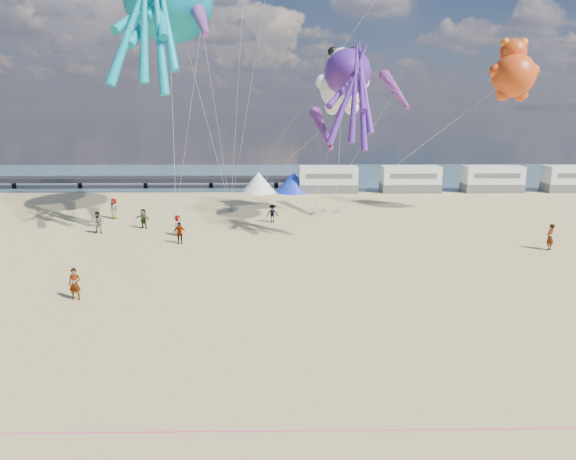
% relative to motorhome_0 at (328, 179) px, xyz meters
% --- Properties ---
extents(ground, '(120.00, 120.00, 0.00)m').
position_rel_motorhome_0_xyz_m(ground, '(-6.00, -40.00, -1.50)').
color(ground, '#D2BC79').
rests_on(ground, ground).
extents(water, '(120.00, 120.00, 0.00)m').
position_rel_motorhome_0_xyz_m(water, '(-6.00, 15.00, -1.48)').
color(water, '#335262').
rests_on(water, ground).
extents(pier, '(60.00, 3.00, 0.50)m').
position_rel_motorhome_0_xyz_m(pier, '(-34.00, 4.00, -0.50)').
color(pier, black).
rests_on(pier, ground).
extents(motorhome_0, '(6.60, 2.50, 3.00)m').
position_rel_motorhome_0_xyz_m(motorhome_0, '(0.00, 0.00, 0.00)').
color(motorhome_0, silver).
rests_on(motorhome_0, ground).
extents(motorhome_1, '(6.60, 2.50, 3.00)m').
position_rel_motorhome_0_xyz_m(motorhome_1, '(9.50, 0.00, 0.00)').
color(motorhome_1, silver).
rests_on(motorhome_1, ground).
extents(motorhome_2, '(6.60, 2.50, 3.00)m').
position_rel_motorhome_0_xyz_m(motorhome_2, '(19.00, 0.00, 0.00)').
color(motorhome_2, silver).
rests_on(motorhome_2, ground).
extents(motorhome_3, '(6.60, 2.50, 3.00)m').
position_rel_motorhome_0_xyz_m(motorhome_3, '(28.50, 0.00, 0.00)').
color(motorhome_3, silver).
rests_on(motorhome_3, ground).
extents(tent_white, '(4.00, 4.00, 2.40)m').
position_rel_motorhome_0_xyz_m(tent_white, '(-8.00, 0.00, -0.30)').
color(tent_white, white).
rests_on(tent_white, ground).
extents(tent_blue, '(4.00, 4.00, 2.40)m').
position_rel_motorhome_0_xyz_m(tent_blue, '(-4.00, 0.00, -0.30)').
color(tent_blue, '#1933CC').
rests_on(tent_blue, ground).
extents(rope_line, '(34.00, 0.03, 0.03)m').
position_rel_motorhome_0_xyz_m(rope_line, '(-6.00, -45.00, -1.48)').
color(rope_line, '#F2338C').
rests_on(rope_line, ground).
extents(standing_person, '(0.61, 0.40, 1.65)m').
position_rel_motorhome_0_xyz_m(standing_person, '(-15.85, -33.93, -0.67)').
color(standing_person, tan).
rests_on(standing_person, ground).
extents(beachgoer_0, '(0.60, 0.68, 1.57)m').
position_rel_motorhome_0_xyz_m(beachgoer_0, '(-13.27, -20.49, -0.71)').
color(beachgoer_0, '#7F6659').
rests_on(beachgoer_0, ground).
extents(beachgoer_1, '(0.87, 0.59, 1.73)m').
position_rel_motorhome_0_xyz_m(beachgoer_1, '(-19.49, -19.84, -0.64)').
color(beachgoer_1, '#7F6659').
rests_on(beachgoer_1, ground).
extents(beachgoer_2, '(0.81, 0.66, 1.54)m').
position_rel_motorhome_0_xyz_m(beachgoer_2, '(-6.16, -16.06, -0.73)').
color(beachgoer_2, '#7F6659').
rests_on(beachgoer_2, ground).
extents(beachgoer_3, '(1.06, 0.67, 1.58)m').
position_rel_motorhome_0_xyz_m(beachgoer_3, '(-12.69, -22.96, -0.71)').
color(beachgoer_3, '#7F6659').
rests_on(beachgoer_3, ground).
extents(beachgoer_4, '(1.00, 0.78, 1.59)m').
position_rel_motorhome_0_xyz_m(beachgoer_4, '(-16.53, -18.06, -0.70)').
color(beachgoer_4, '#7F6659').
rests_on(beachgoer_4, ground).
extents(beachgoer_5, '(1.65, 1.50, 1.83)m').
position_rel_motorhome_0_xyz_m(beachgoer_5, '(12.87, -25.01, -0.58)').
color(beachgoer_5, '#7F6659').
rests_on(beachgoer_5, ground).
extents(beachgoer_6, '(0.79, 0.74, 1.81)m').
position_rel_motorhome_0_xyz_m(beachgoer_6, '(-20.04, -14.26, -0.59)').
color(beachgoer_6, '#7F6659').
rests_on(beachgoer_6, ground).
extents(sandbag_a, '(0.50, 0.35, 0.22)m').
position_rel_motorhome_0_xyz_m(sandbag_a, '(-14.74, -13.88, -1.39)').
color(sandbag_a, gray).
rests_on(sandbag_a, ground).
extents(sandbag_b, '(0.50, 0.35, 0.22)m').
position_rel_motorhome_0_xyz_m(sandbag_b, '(-2.45, -12.72, -1.39)').
color(sandbag_b, gray).
rests_on(sandbag_b, ground).
extents(sandbag_c, '(0.50, 0.35, 0.22)m').
position_rel_motorhome_0_xyz_m(sandbag_c, '(-0.27, -11.75, -1.39)').
color(sandbag_c, gray).
rests_on(sandbag_c, ground).
extents(sandbag_d, '(0.50, 0.35, 0.22)m').
position_rel_motorhome_0_xyz_m(sandbag_d, '(-1.42, -11.33, -1.39)').
color(sandbag_d, gray).
rests_on(sandbag_d, ground).
extents(sandbag_e, '(0.50, 0.35, 0.22)m').
position_rel_motorhome_0_xyz_m(sandbag_e, '(-10.14, -11.24, -1.39)').
color(sandbag_e, gray).
rests_on(sandbag_e, ground).
extents(kite_octopus_purple, '(5.79, 9.11, 9.65)m').
position_rel_motorhome_0_xyz_m(kite_octopus_purple, '(-0.33, -17.85, 10.62)').
color(kite_octopus_purple, '#4E208A').
extents(kite_panda, '(4.99, 4.73, 6.65)m').
position_rel_motorhome_0_xyz_m(kite_panda, '(-0.19, -13.64, 9.69)').
color(kite_panda, white).
extents(kite_teddy_orange, '(4.64, 4.41, 6.13)m').
position_rel_motorhome_0_xyz_m(kite_teddy_orange, '(14.15, -14.00, 10.62)').
color(kite_teddy_orange, '#D54313').
extents(windsock_left, '(2.59, 7.25, 7.18)m').
position_rel_motorhome_0_xyz_m(windsock_left, '(-10.86, -20.69, 13.74)').
color(windsock_left, red).
extents(windsock_mid, '(1.85, 6.66, 6.58)m').
position_rel_motorhome_0_xyz_m(windsock_mid, '(4.04, -14.88, 9.39)').
color(windsock_mid, red).
extents(windsock_right, '(1.85, 5.20, 5.12)m').
position_rel_motorhome_0_xyz_m(windsock_right, '(-2.44, -21.48, 6.50)').
color(windsock_right, red).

